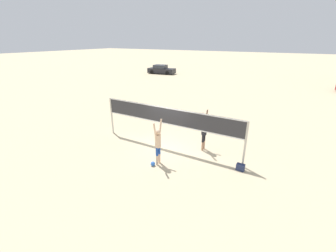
# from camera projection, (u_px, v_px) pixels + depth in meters

# --- Properties ---
(ground_plane) EXTENTS (200.00, 200.00, 0.00)m
(ground_plane) POSITION_uv_depth(u_px,v_px,m) (168.00, 147.00, 12.57)
(ground_plane) COLOR beige
(volleyball_net) EXTENTS (8.27, 0.10, 2.30)m
(volleyball_net) POSITION_uv_depth(u_px,v_px,m) (168.00, 119.00, 11.96)
(volleyball_net) COLOR beige
(volleyball_net) RESTS_ON ground_plane
(player_spiker) EXTENTS (0.28, 0.72, 2.22)m
(player_spiker) POSITION_uv_depth(u_px,v_px,m) (158.00, 142.00, 10.47)
(player_spiker) COLOR beige
(player_spiker) RESTS_ON ground_plane
(player_blocker) EXTENTS (0.28, 0.71, 2.20)m
(player_blocker) POSITION_uv_depth(u_px,v_px,m) (204.00, 130.00, 11.87)
(player_blocker) COLOR tan
(player_blocker) RESTS_ON ground_plane
(volleyball) EXTENTS (0.22, 0.22, 0.22)m
(volleyball) POSITION_uv_depth(u_px,v_px,m) (153.00, 164.00, 10.68)
(volleyball) COLOR blue
(volleyball) RESTS_ON ground_plane
(gear_bag) EXTENTS (0.37, 0.25, 0.30)m
(gear_bag) POSITION_uv_depth(u_px,v_px,m) (240.00, 167.00, 10.32)
(gear_bag) COLOR navy
(gear_bag) RESTS_ON ground_plane
(parked_car_mid) EXTENTS (4.81, 2.36, 1.48)m
(parked_car_mid) POSITION_uv_depth(u_px,v_px,m) (161.00, 70.00, 38.52)
(parked_car_mid) COLOR #232328
(parked_car_mid) RESTS_ON ground_plane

